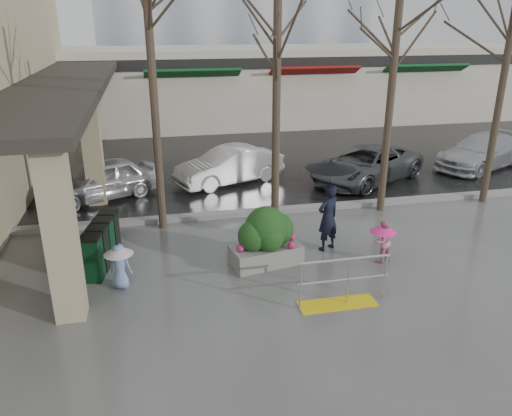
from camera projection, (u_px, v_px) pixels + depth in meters
name	position (u px, v px, depth m)	size (l,w,h in m)	color
ground	(262.00, 282.00, 10.96)	(120.00, 120.00, 0.00)	#51514F
street_asphalt	(184.00, 112.00, 31.06)	(120.00, 36.00, 0.01)	black
curb	(232.00, 214.00, 14.59)	(120.00, 0.30, 0.15)	gray
canopy_slab	(62.00, 78.00, 16.04)	(2.80, 18.00, 0.25)	#2D2823
pillar_front	(61.00, 233.00, 9.12)	(0.55, 0.55, 3.50)	tan
pillar_back	(92.00, 149.00, 15.06)	(0.55, 0.55, 3.50)	tan
storefront_row	(225.00, 86.00, 27.06)	(34.00, 6.74, 4.00)	beige
handrail	(341.00, 288.00, 10.00)	(1.90, 0.50, 1.03)	yellow
tree_west	(149.00, 34.00, 12.05)	(3.20, 3.20, 6.80)	#382B21
tree_midwest	(277.00, 27.00, 12.63)	(3.20, 3.20, 7.00)	#382B21
tree_mideast	(396.00, 41.00, 13.41)	(3.20, 3.20, 6.50)	#382B21
woman	(329.00, 198.00, 12.07)	(1.22, 1.22, 2.32)	black
child_pink	(382.00, 238.00, 11.71)	(0.63, 0.63, 1.04)	pink
child_blue	(119.00, 261.00, 10.54)	(0.63, 0.63, 1.02)	#6F8FC6
planter	(266.00, 237.00, 11.59)	(1.76, 1.11, 1.42)	gray
news_boxes	(102.00, 244.00, 11.58)	(0.78, 1.93, 1.05)	#0C361B
car_a	(101.00, 180.00, 15.85)	(1.49, 3.70, 1.26)	silver
car_b	(229.00, 166.00, 17.37)	(1.33, 3.82, 1.26)	silver
car_c	(367.00, 164.00, 17.54)	(2.09, 4.53, 1.26)	#505256
car_d	(481.00, 152.00, 19.22)	(1.77, 4.34, 1.26)	silver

